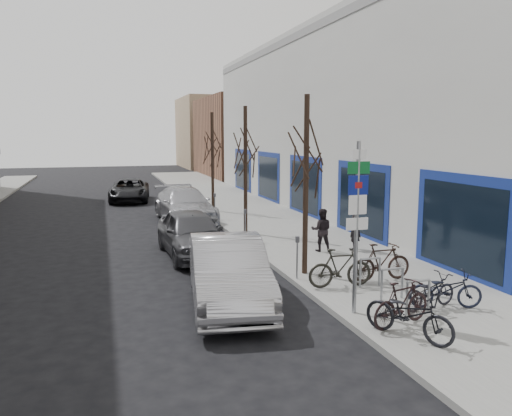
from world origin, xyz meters
TOP-DOWN VIEW (x-y plane):
  - ground at (0.00, 0.00)m, footprint 120.00×120.00m
  - sidewalk_east at (4.50, 10.00)m, footprint 5.00×70.00m
  - commercial_building at (17.00, 16.00)m, footprint 20.00×32.00m
  - brick_building_far at (13.00, 40.00)m, footprint 12.00×14.00m
  - tan_building_far at (13.50, 55.00)m, footprint 13.00×12.00m
  - highway_sign_pole at (2.40, -0.01)m, footprint 0.55×0.10m
  - bike_rack at (3.80, 0.60)m, footprint 0.66×2.26m
  - tree_near at (2.60, 3.50)m, footprint 1.80×1.80m
  - tree_mid at (2.60, 10.00)m, footprint 1.80×1.80m
  - tree_far at (2.60, 16.50)m, footprint 1.80×1.80m
  - meter_front at (2.15, 3.00)m, footprint 0.10×0.08m
  - meter_mid at (2.15, 8.50)m, footprint 0.10×0.08m
  - meter_back at (2.15, 14.00)m, footprint 0.10×0.08m
  - bike_near_left at (2.76, -1.67)m, footprint 1.49×2.01m
  - bike_near_right at (3.00, -1.04)m, footprint 1.82×0.98m
  - bike_mid_curb at (4.68, -0.36)m, footprint 1.84×1.09m
  - bike_mid_inner at (2.99, 1.91)m, footprint 1.89×0.71m
  - bike_far_curb at (4.29, -0.29)m, footprint 1.70×0.82m
  - bike_far_inner at (4.40, 2.11)m, footprint 1.86×0.56m
  - parked_car_front at (-0.20, 1.91)m, footprint 2.51×5.42m
  - parked_car_mid at (-0.20, 7.31)m, footprint 2.17×4.94m
  - parked_car_back at (0.71, 14.47)m, footprint 2.73×5.90m
  - lane_car at (-1.50, 23.11)m, footprint 2.96×5.39m
  - pedestrian_near at (5.54, 5.83)m, footprint 0.75×0.74m
  - pedestrian_far at (4.30, 6.00)m, footprint 0.69×0.58m

SIDE VIEW (x-z plane):
  - ground at x=0.00m, z-range 0.00..0.00m
  - sidewalk_east at x=4.50m, z-range 0.00..0.15m
  - bike_far_curb at x=4.29m, z-range 0.15..1.14m
  - bike_rack at x=3.80m, z-range 0.24..1.07m
  - bike_near_right at x=3.00m, z-range 0.15..1.21m
  - bike_mid_curb at x=4.68m, z-range 0.15..1.22m
  - bike_mid_inner at x=2.99m, z-range 0.15..1.27m
  - bike_far_inner at x=4.40m, z-range 0.15..1.28m
  - lane_car at x=-1.50m, z-range 0.00..1.43m
  - bike_near_left at x=2.76m, z-range 0.15..1.35m
  - parked_car_mid at x=-0.20m, z-range 0.00..1.66m
  - parked_car_back at x=0.71m, z-range 0.00..1.67m
  - parked_car_front at x=-0.20m, z-range 0.00..1.72m
  - meter_front at x=2.15m, z-range 0.28..1.55m
  - meter_mid at x=2.15m, z-range 0.28..1.55m
  - meter_back at x=2.15m, z-range 0.28..1.55m
  - pedestrian_far at x=4.30m, z-range 0.15..1.73m
  - pedestrian_near at x=5.54m, z-range 0.15..1.90m
  - highway_sign_pole at x=2.40m, z-range 0.36..4.56m
  - brick_building_far at x=13.00m, z-range 0.00..8.00m
  - tree_near at x=2.60m, z-range 1.35..6.85m
  - tree_mid at x=2.60m, z-range 1.35..6.85m
  - tree_far at x=2.60m, z-range 1.35..6.85m
  - tan_building_far at x=13.50m, z-range 0.00..9.00m
  - commercial_building at x=17.00m, z-range 0.00..10.00m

